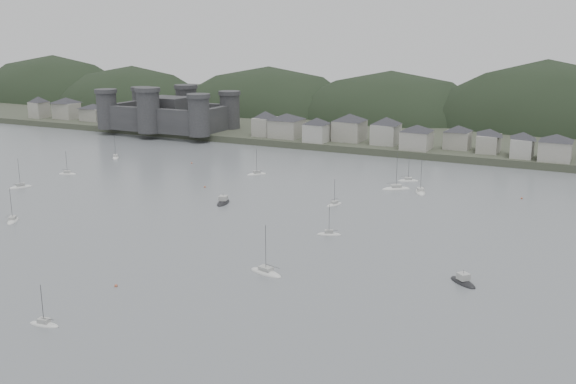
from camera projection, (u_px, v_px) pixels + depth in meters
The scene contains 9 objects.
ground at pixel (119, 304), 129.27m from camera, with size 900.00×900.00×0.00m, color slate.
far_shore_land at pixel (454, 118), 385.48m from camera, with size 900.00×250.00×3.00m, color #383D2D.
forested_ridge at pixel (451, 147), 364.22m from camera, with size 851.55×103.94×102.57m.
castle at pixel (168, 113), 334.66m from camera, with size 66.00×43.00×20.00m.
waterfront_town at pixel (519, 141), 264.87m from camera, with size 451.48×28.46×12.92m.
moored_fleet at pixel (236, 205), 201.46m from camera, with size 267.33×147.35×13.28m.
motor_launch_near at pixel (463, 282), 139.77m from camera, with size 7.58×6.96×3.82m.
motor_launch_far at pixel (223, 202), 203.88m from camera, with size 5.23×9.20×4.06m.
mooring_buoys at pixel (210, 201), 206.03m from camera, with size 144.18×115.98×0.70m.
Camera 1 is at (83.10, -92.91, 52.60)m, focal length 41.02 mm.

